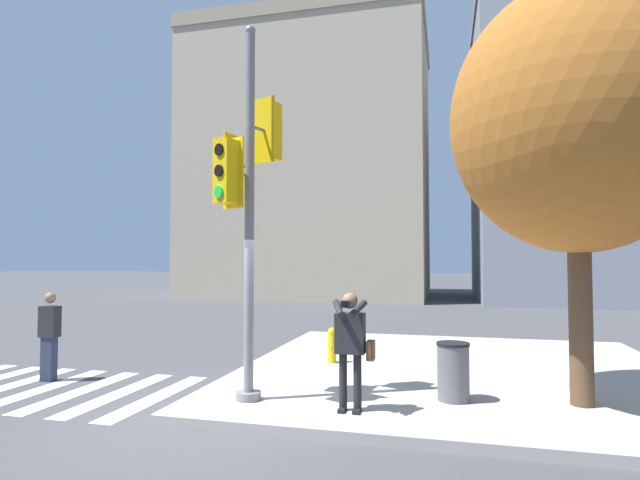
# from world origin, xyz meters

# --- Properties ---
(ground_plane) EXTENTS (160.00, 160.00, 0.00)m
(ground_plane) POSITION_xyz_m (0.00, 0.00, 0.00)
(ground_plane) COLOR #424244
(sidewalk_corner) EXTENTS (8.00, 8.00, 0.15)m
(sidewalk_corner) POSITION_xyz_m (3.50, 3.50, 0.07)
(sidewalk_corner) COLOR #ADA89E
(sidewalk_corner) RESTS_ON ground_plane
(crosswalk_stripes) EXTENTS (6.10, 2.78, 0.01)m
(crosswalk_stripes) POSITION_xyz_m (-4.07, 0.79, 0.00)
(crosswalk_stripes) COLOR silver
(crosswalk_stripes) RESTS_ON ground_plane
(traffic_signal_pole) EXTENTS (0.96, 1.16, 5.59)m
(traffic_signal_pole) POSITION_xyz_m (0.39, 0.51, 3.37)
(traffic_signal_pole) COLOR slate
(traffic_signal_pole) RESTS_ON sidewalk_corner
(person_photographer) EXTENTS (0.58, 0.54, 1.60)m
(person_photographer) POSITION_xyz_m (2.05, 0.32, 1.10)
(person_photographer) COLOR black
(person_photographer) RESTS_ON sidewalk_corner
(pedestrian_distant) EXTENTS (0.34, 0.20, 1.61)m
(pedestrian_distant) POSITION_xyz_m (-3.71, 1.24, 0.85)
(pedestrian_distant) COLOR #282D42
(pedestrian_distant) RESTS_ON ground_plane
(street_tree) EXTENTS (3.55, 3.55, 6.05)m
(street_tree) POSITION_xyz_m (5.17, 1.38, 4.23)
(street_tree) COLOR brown
(street_tree) RESTS_ON sidewalk_corner
(fire_hydrant) EXTENTS (0.17, 0.23, 0.69)m
(fire_hydrant) POSITION_xyz_m (1.09, 3.38, 0.49)
(fire_hydrant) COLOR yellow
(fire_hydrant) RESTS_ON sidewalk_corner
(trash_bin) EXTENTS (0.48, 0.48, 0.84)m
(trash_bin) POSITION_xyz_m (3.41, 1.18, 0.57)
(trash_bin) COLOR #5B5B60
(trash_bin) RESTS_ON sidewalk_corner
(building_left) EXTENTS (14.10, 10.22, 16.24)m
(building_left) POSITION_xyz_m (-4.68, 23.52, 8.13)
(building_left) COLOR tan
(building_left) RESTS_ON ground_plane
(building_right) EXTENTS (13.07, 10.66, 16.13)m
(building_right) POSITION_xyz_m (11.45, 23.39, 8.08)
(building_right) COLOR gray
(building_right) RESTS_ON ground_plane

